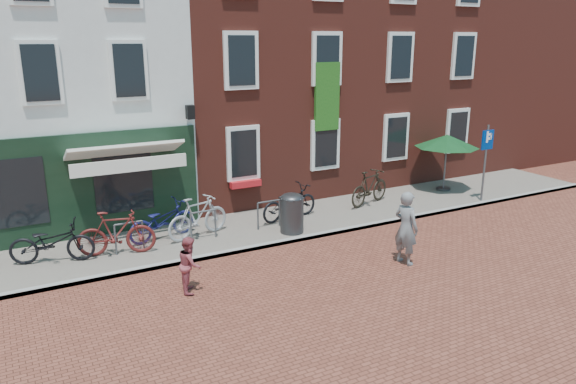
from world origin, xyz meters
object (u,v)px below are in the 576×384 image
boy (190,264)px  bicycle_1 (116,233)px  woman (406,228)px  bicycle_0 (52,242)px  parasol (447,139)px  parking_sign (486,151)px  bicycle_4 (289,202)px  bicycle_2 (162,221)px  bicycle_3 (198,217)px  litter_bin (292,211)px  bicycle_5 (370,187)px

boy → bicycle_1: size_ratio=0.66×
woman → bicycle_0: 8.71m
parasol → bicycle_1: 11.85m
parking_sign → parasol: 1.66m
parasol → boy: parasol is taller
bicycle_0 → bicycle_4: 6.72m
parking_sign → bicycle_2: size_ratio=1.30×
woman → bicycle_3: 5.65m
bicycle_0 → bicycle_3: bearing=-72.8°
boy → litter_bin: bearing=-42.6°
bicycle_0 → boy: bearing=-122.2°
parking_sign → bicycle_1: parking_sign is taller
parasol → bicycle_0: 13.33m
bicycle_3 → litter_bin: bearing=-126.0°
bicycle_0 → bicycle_4: (6.72, 0.18, 0.00)m
litter_bin → parking_sign: parking_sign is taller
litter_bin → parasol: 7.26m
woman → litter_bin: bearing=14.6°
woman → bicycle_0: (-7.75, 3.97, -0.31)m
woman → boy: (-5.22, 1.03, -0.30)m
litter_bin → bicycle_5: size_ratio=0.63×
litter_bin → parasol: size_ratio=0.54×
litter_bin → bicycle_4: (0.49, 1.06, -0.11)m
litter_bin → parasol: (7.03, 1.31, 1.26)m
woman → bicycle_5: bearing=-37.5°
boy → bicycle_3: bearing=-4.0°
bicycle_0 → bicycle_5: bearing=-71.5°
woman → bicycle_0: bearing=51.2°
parking_sign → bicycle_0: 13.54m
bicycle_3 → bicycle_4: size_ratio=0.97×
bicycle_0 → bicycle_3: (3.75, 0.02, 0.06)m
litter_bin → bicycle_4: litter_bin is taller
parasol → bicycle_3: bearing=-177.5°
bicycle_0 → bicycle_3: 3.75m
boy → bicycle_5: 7.93m
parasol → bicycle_2: 10.51m
bicycle_2 → bicycle_4: size_ratio=1.00×
bicycle_2 → parking_sign: bearing=-112.6°
bicycle_3 → bicycle_5: same height
bicycle_5 → parasol: bearing=-105.5°
litter_bin → bicycle_1: litter_bin is taller
litter_bin → bicycle_3: size_ratio=0.63×
parking_sign → bicycle_5: bearing=158.0°
bicycle_0 → bicycle_1: bicycle_1 is taller
woman → bicycle_3: bearing=33.4°
bicycle_1 → bicycle_4: bicycle_1 is taller
parasol → bicycle_1: bearing=-176.7°
bicycle_1 → bicycle_3: 2.27m
boy → bicycle_3: boy is taller
parking_sign → bicycle_0: bearing=174.9°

